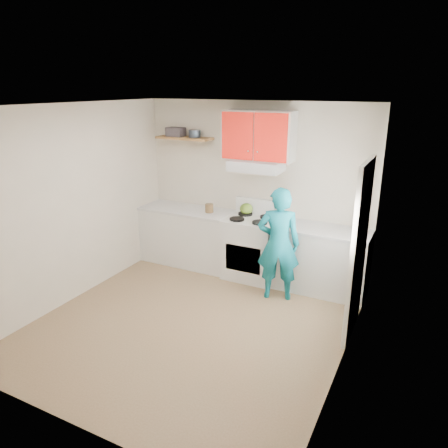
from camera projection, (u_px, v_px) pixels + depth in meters
The scene contains 21 objects.
floor at pixel (193, 323), 5.25m from camera, with size 3.80×3.80×0.00m, color brown.
ceiling at pixel (188, 105), 4.44m from camera, with size 3.60×3.80×0.04m, color white.
back_wall at pixel (255, 189), 6.46m from camera, with size 3.60×0.04×2.60m, color beige.
front_wall at pixel (62, 292), 3.24m from camera, with size 3.60×0.04×2.60m, color beige.
left_wall at pixel (74, 204), 5.62m from camera, with size 0.04×3.80×2.60m, color beige.
right_wall at pixel (351, 249), 4.08m from camera, with size 0.04×3.80×2.60m, color beige.
door at pixel (359, 251), 4.77m from camera, with size 0.05×0.85×2.05m, color white.
door_glass at pixel (360, 215), 4.64m from camera, with size 0.01×0.55×0.95m, color white.
counter_left at pixel (188, 237), 6.91m from camera, with size 1.52×0.60×0.90m, color silver.
counter_right at pixel (320, 260), 5.98m from camera, with size 1.32×0.60×0.90m, color silver.
stove at pixel (252, 248), 6.40m from camera, with size 0.76×0.65×0.92m, color white.
range_hood at pixel (256, 166), 6.11m from camera, with size 0.76×0.44×0.15m, color silver.
upper_cabinets at pixel (258, 136), 6.02m from camera, with size 1.02×0.33×0.70m, color red.
shelf at pixel (184, 138), 6.60m from camera, with size 0.90×0.30×0.04m, color brown.
books at pixel (176, 132), 6.64m from camera, with size 0.27×0.19×0.14m, color #393237.
tin at pixel (195, 134), 6.50m from camera, with size 0.19×0.19×0.11m, color #333D4C.
kettle at pixel (246, 209), 6.47m from camera, with size 0.20×0.20×0.17m, color #557721.
crock at pixel (209, 209), 6.57m from camera, with size 0.13×0.13×0.15m, color brown.
cutting_board at pixel (308, 227), 5.96m from camera, with size 0.28×0.21×0.02m, color olive.
silicone_mat at pixel (342, 234), 5.69m from camera, with size 0.28×0.23×0.01m, color red.
person at pixel (278, 244), 5.65m from camera, with size 0.57×0.37×1.56m, color #0D6675.
Camera 1 is at (2.42, -3.94, 2.80)m, focal length 33.95 mm.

